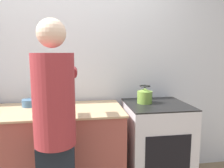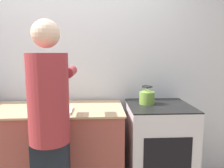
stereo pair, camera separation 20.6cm
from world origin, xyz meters
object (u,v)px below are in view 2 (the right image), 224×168
bowl_prep (35,101)px  cutting_board (54,111)px  person (50,124)px  kettle (147,96)px  oven (158,148)px  knife (58,110)px

bowl_prep → cutting_board: bearing=-49.3°
person → kettle: size_ratio=8.96×
oven → knife: bearing=-171.7°
oven → person: size_ratio=0.55×
kettle → bowl_prep: size_ratio=1.21×
person → knife: bearing=91.9°
person → kettle: 1.05m
kettle → bowl_prep: bearing=174.3°
person → kettle: person is taller
oven → person: bearing=-150.9°
person → cutting_board: (-0.05, 0.40, -0.01)m
person → knife: 0.40m
cutting_board → kettle: bearing=12.0°
person → oven: bearing=29.1°
cutting_board → knife: 0.04m
bowl_prep → oven: bearing=-7.2°
cutting_board → kettle: size_ratio=1.77×
bowl_prep → person: bearing=-65.9°
person → cutting_board: bearing=97.3°
oven → kettle: (-0.12, 0.05, 0.54)m
kettle → oven: bearing=-21.5°
oven → knife: 1.11m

